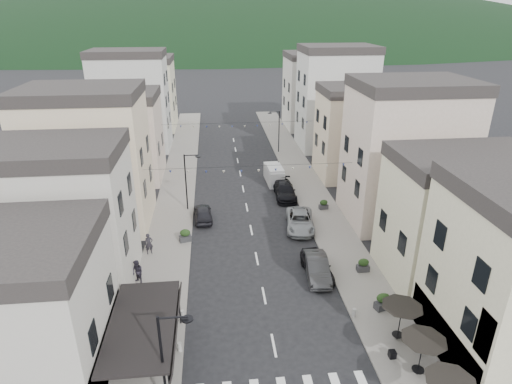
% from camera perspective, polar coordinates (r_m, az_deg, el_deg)
% --- Properties ---
extents(sidewalk_left, '(4.00, 76.00, 0.12)m').
position_cam_1_polar(sidewalk_left, '(50.17, -10.38, 0.58)').
color(sidewalk_left, slate).
rests_on(sidewalk_left, ground).
extents(sidewalk_right, '(4.00, 76.00, 0.12)m').
position_cam_1_polar(sidewalk_right, '(51.12, 6.60, 1.25)').
color(sidewalk_right, slate).
rests_on(sidewalk_right, ground).
extents(hill_backdrop, '(640.00, 360.00, 70.00)m').
position_cam_1_polar(hill_backdrop, '(314.82, -5.65, 19.69)').
color(hill_backdrop, black).
rests_on(hill_backdrop, ground).
extents(boutique_awning, '(3.77, 7.50, 3.28)m').
position_cam_1_polar(boutique_awning, '(25.32, -14.35, -16.72)').
color(boutique_awning, black).
rests_on(boutique_awning, ground).
extents(buildings_row_left, '(10.20, 54.16, 14.00)m').
position_cam_1_polar(buildings_row_left, '(54.75, -17.85, 8.45)').
color(buildings_row_left, beige).
rests_on(buildings_row_left, ground).
extents(buildings_row_right, '(10.20, 54.16, 14.50)m').
position_cam_1_polar(buildings_row_right, '(55.31, 13.10, 9.32)').
color(buildings_row_right, beige).
rests_on(buildings_row_right, ground).
extents(cafe_terrace, '(2.50, 8.10, 2.53)m').
position_cam_1_polar(cafe_terrace, '(26.24, 21.39, -18.30)').
color(cafe_terrace, black).
rests_on(cafe_terrace, ground).
extents(streetlamp_left_near, '(1.70, 0.56, 6.00)m').
position_cam_1_polar(streetlamp_left_near, '(22.52, -11.71, -20.46)').
color(streetlamp_left_near, black).
rests_on(streetlamp_left_near, ground).
extents(streetlamp_left_far, '(1.70, 0.56, 6.00)m').
position_cam_1_polar(streetlamp_left_far, '(43.15, -9.01, 2.07)').
color(streetlamp_left_far, black).
rests_on(streetlamp_left_far, ground).
extents(streetlamp_right_far, '(1.70, 0.56, 6.00)m').
position_cam_1_polar(streetlamp_right_far, '(60.90, 2.83, 8.60)').
color(streetlamp_right_far, black).
rests_on(streetlamp_right_far, ground).
extents(bollards, '(11.66, 10.26, 0.60)m').
position_cam_1_polar(bollards, '(27.35, 2.55, -19.82)').
color(bollards, gray).
rests_on(bollards, ground).
extents(bunting_near, '(19.00, 0.28, 0.62)m').
position_cam_1_polar(bunting_near, '(38.77, -0.82, 2.99)').
color(bunting_near, black).
rests_on(bunting_near, ground).
extents(bunting_far, '(19.00, 0.28, 0.62)m').
position_cam_1_polar(bunting_far, '(54.02, -2.36, 8.85)').
color(bunting_far, black).
rests_on(bunting_far, ground).
extents(parked_car_a, '(2.10, 4.64, 1.55)m').
position_cam_1_polar(parked_car_a, '(33.92, 8.14, -9.69)').
color(parked_car_a, black).
rests_on(parked_car_a, ground).
extents(parked_car_b, '(1.99, 4.77, 1.53)m').
position_cam_1_polar(parked_car_b, '(33.68, 8.15, -9.96)').
color(parked_car_b, '#2D2D2F').
rests_on(parked_car_b, ground).
extents(parked_car_c, '(3.21, 5.73, 1.51)m').
position_cam_1_polar(parked_car_c, '(40.40, 5.88, -3.85)').
color(parked_car_c, gray).
rests_on(parked_car_c, ground).
extents(parked_car_d, '(2.32, 5.39, 1.55)m').
position_cam_1_polar(parked_car_d, '(46.84, 3.87, 0.19)').
color(parked_car_d, black).
rests_on(parked_car_d, ground).
extents(parked_car_e, '(2.00, 4.33, 1.44)m').
position_cam_1_polar(parked_car_e, '(42.07, -7.10, -2.82)').
color(parked_car_e, black).
rests_on(parked_car_e, ground).
extents(delivery_van, '(1.96, 4.50, 2.12)m').
position_cam_1_polar(delivery_van, '(50.72, 2.41, 2.40)').
color(delivery_van, silver).
rests_on(delivery_van, ground).
extents(pedestrian_a, '(0.77, 0.62, 1.84)m').
position_cam_1_polar(pedestrian_a, '(36.99, -14.09, -6.71)').
color(pedestrian_a, black).
rests_on(pedestrian_a, sidewalk_left).
extents(pedestrian_b, '(1.18, 1.17, 1.93)m').
position_cam_1_polar(pedestrian_b, '(33.44, -15.53, -10.27)').
color(pedestrian_b, '#23202A').
rests_on(pedestrian_b, sidewalk_left).
extents(planter_la, '(1.10, 0.86, 1.09)m').
position_cam_1_polar(planter_la, '(31.69, -13.48, -13.07)').
color(planter_la, '#2A2A2C').
rests_on(planter_la, sidewalk_left).
extents(planter_lb, '(1.16, 0.83, 1.17)m').
position_cam_1_polar(planter_lb, '(38.37, -9.42, -5.74)').
color(planter_lb, '#2C2C2E').
rests_on(planter_lb, sidewalk_left).
extents(planter_ra, '(1.22, 0.90, 1.22)m').
position_cam_1_polar(planter_ra, '(31.31, 16.58, -13.80)').
color(planter_ra, '#2A2A2C').
rests_on(planter_ra, sidewalk_right).
extents(planter_rb, '(0.97, 0.54, 1.09)m').
position_cam_1_polar(planter_rb, '(34.90, 14.11, -9.43)').
color(planter_rb, '#2E2D30').
rests_on(planter_rb, sidewalk_right).
extents(planter_rc, '(0.97, 0.63, 1.02)m').
position_cam_1_polar(planter_rc, '(44.35, 9.01, -1.65)').
color(planter_rc, '#323134').
rests_on(planter_rc, sidewalk_right).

